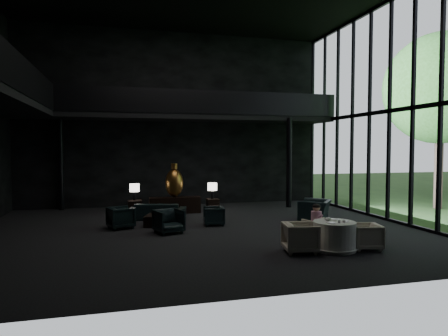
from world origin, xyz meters
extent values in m
cube|color=black|center=(0.00, 0.00, 0.00)|extent=(14.00, 12.00, 0.02)
cube|color=black|center=(0.00, 6.00, 4.00)|extent=(14.00, 0.04, 8.00)
cube|color=black|center=(0.00, -6.00, 4.00)|extent=(14.00, 0.04, 8.00)
cube|color=black|center=(1.00, 5.00, 4.00)|extent=(12.00, 2.00, 0.25)
cube|color=black|center=(-5.00, 0.00, 4.60)|extent=(0.06, 12.00, 1.00)
cube|color=black|center=(1.00, 4.00, 4.60)|extent=(12.00, 0.06, 1.00)
cylinder|color=black|center=(-5.00, 5.70, 2.00)|extent=(0.24, 0.24, 4.00)
cylinder|color=black|center=(4.80, 4.00, 2.00)|extent=(0.24, 0.24, 4.00)
cylinder|color=#382D23|center=(11.00, 2.00, 2.45)|extent=(0.36, 0.36, 4.90)
sphere|color=#2B5E21|center=(11.00, 2.00, 5.25)|extent=(4.80, 4.80, 4.80)
cube|color=black|center=(-0.39, 3.57, 0.33)|extent=(2.06, 0.47, 0.66)
ellipsoid|color=brown|center=(-0.39, 3.72, 1.23)|extent=(0.74, 0.74, 1.14)
cylinder|color=brown|center=(-0.39, 3.72, 1.91)|extent=(0.25, 0.25, 0.23)
cube|color=black|center=(-1.99, 3.50, 0.29)|extent=(0.53, 0.53, 0.59)
cylinder|color=black|center=(-1.99, 3.60, 0.76)|extent=(0.12, 0.12, 0.34)
cylinder|color=white|center=(-1.99, 3.60, 1.08)|extent=(0.39, 0.39, 0.31)
cube|color=black|center=(1.21, 3.66, 0.26)|extent=(0.48, 0.48, 0.53)
cylinder|color=black|center=(1.21, 3.73, 0.70)|extent=(0.12, 0.12, 0.35)
cylinder|color=white|center=(1.21, 3.73, 1.03)|extent=(0.40, 0.40, 0.32)
imported|color=black|center=(-1.19, 2.39, 0.41)|extent=(2.20, 1.07, 0.83)
imported|color=black|center=(-2.52, 0.96, 0.40)|extent=(0.95, 0.98, 0.81)
imported|color=black|center=(0.58, 0.73, 0.32)|extent=(0.65, 0.68, 0.63)
imported|color=black|center=(-1.07, -0.17, 0.43)|extent=(1.03, 0.99, 0.85)
imported|color=black|center=(4.33, 0.58, 0.57)|extent=(1.47, 1.54, 1.14)
cube|color=black|center=(-1.27, 1.08, 0.19)|extent=(1.07, 1.07, 0.37)
cylinder|color=white|center=(2.85, -3.36, 0.38)|extent=(1.09, 1.09, 0.75)
cone|color=white|center=(2.85, -3.36, 0.05)|extent=(1.23, 1.23, 0.10)
imported|color=#C8B093|center=(2.87, -2.53, 0.36)|extent=(0.85, 0.82, 0.73)
imported|color=#BFB49C|center=(3.70, -3.47, 0.36)|extent=(0.80, 0.83, 0.71)
imported|color=beige|center=(1.91, -3.33, 0.45)|extent=(0.95, 1.00, 0.89)
cylinder|color=pink|center=(2.83, -2.40, 0.66)|extent=(0.30, 0.30, 0.42)
sphere|color=#D8A884|center=(2.83, -2.40, 0.98)|extent=(0.21, 0.21, 0.21)
ellipsoid|color=black|center=(2.83, -2.40, 1.01)|extent=(0.22, 0.22, 0.15)
cylinder|color=white|center=(2.67, -3.50, 0.76)|extent=(0.30, 0.30, 0.02)
cylinder|color=white|center=(3.02, -3.10, 0.76)|extent=(0.31, 0.31, 0.02)
cylinder|color=white|center=(3.15, -3.42, 0.76)|extent=(0.22, 0.22, 0.01)
cylinder|color=white|center=(3.03, -3.52, 0.79)|extent=(0.09, 0.09, 0.06)
ellipsoid|color=white|center=(2.76, -3.18, 0.79)|extent=(0.17, 0.17, 0.09)
cylinder|color=#99999E|center=(2.87, -3.56, 0.79)|extent=(0.08, 0.08, 0.07)
camera|label=1|loc=(-2.48, -12.56, 2.65)|focal=32.00mm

